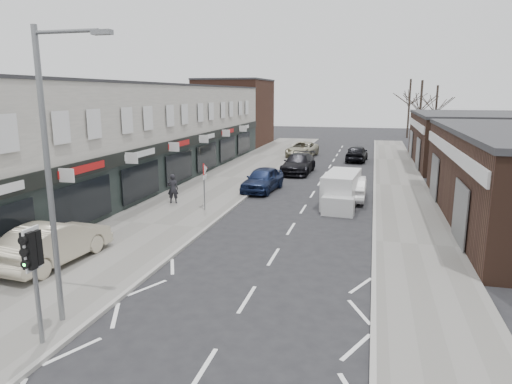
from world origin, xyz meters
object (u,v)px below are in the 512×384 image
Objects in this scene: parked_car_left_c at (302,149)px; parked_car_left_a at (263,179)px; parked_car_right_a at (352,187)px; white_van at (341,190)px; parked_car_right_b at (357,153)px; traffic_light at (33,259)px; pedestrian at (173,189)px; warning_sign at (205,173)px; sedan_on_pavement at (55,242)px; parked_car_left_b at (298,164)px; street_lamp at (53,164)px.

parked_car_left_a is at bearing -85.49° from parked_car_left_c.
white_van is at bearing 73.76° from parked_car_right_a.
parked_car_right_b is (5.60, 15.66, -0.01)m from parked_car_left_a.
traffic_light is 15.48m from pedestrian.
warning_sign reaches higher than pedestrian.
sedan_on_pavement is 2.80× the size of pedestrian.
parked_car_left_b is (2.96, 13.81, -1.40)m from warning_sign.
traffic_light is 0.66× the size of parked_car_left_a.
parked_car_left_c is (1.00, 37.69, -1.64)m from traffic_light.
warning_sign is 0.53× the size of white_van.
traffic_light is at bearing 70.39° from parked_car_right_a.
parked_car_left_c is at bearing 109.80° from white_van.
sedan_on_pavement is (-3.32, 3.83, -3.70)m from street_lamp.
traffic_light is 0.68× the size of parked_car_right_a.
parked_car_right_b is (9.76, 20.82, -0.20)m from pedestrian.
traffic_light is 0.67× the size of parked_car_right_b.
street_lamp is 17.80m from white_van.
street_lamp is 2.96× the size of warning_sign.
parked_car_left_a is at bearing 86.62° from street_lamp.
parked_car_right_a is at bearing -170.66° from pedestrian.
white_van reaches higher than parked_car_left_a.
sedan_on_pavement is at bearing -106.64° from warning_sign.
street_lamp reaches higher than pedestrian.
parked_car_left_c is at bearing 98.76° from parked_car_left_b.
parked_car_left_a is (4.44, 15.21, -0.12)m from sedan_on_pavement.
traffic_light is 0.61× the size of white_van.
parked_car_right_a is at bearing -59.30° from parked_car_left_b.
parked_car_left_b is 1.19× the size of parked_car_right_b.
warning_sign is 1.56× the size of pedestrian.
warning_sign is 0.48× the size of parked_car_left_c.
parked_car_left_b is at bearing 77.91° from warning_sign.
parked_car_right_a is at bearing -4.36° from parked_car_left_a.
parked_car_left_b is at bearing 86.50° from parked_car_left_a.
street_lamp is 1.71× the size of parked_car_left_a.
parked_car_left_b is (1.20, 7.58, 0.00)m from parked_car_left_a.
parked_car_left_a reaches higher than parked_car_right_a.
traffic_light reaches higher than parked_car_left_b.
traffic_light is 20.50m from parked_car_right_a.
parked_car_left_b is at bearing -60.85° from parked_car_right_a.
parked_car_left_c is 1.22× the size of parked_car_right_a.
street_lamp reaches higher than sedan_on_pavement.
parked_car_right_b is (7.36, 21.89, -1.42)m from warning_sign.
parked_car_left_a reaches higher than parked_car_right_b.
parked_car_right_b is (0.20, 18.55, -0.13)m from white_van.
sedan_on_pavement is 0.87× the size of parked_car_left_c.
street_lamp is (-0.13, 1.22, 2.20)m from traffic_light.
sedan_on_pavement is at bearing -123.69° from white_van.
parked_car_right_b is at bearing -88.53° from parked_car_right_a.
parked_car_right_b is at bearing 63.25° from parked_car_left_b.
parked_car_left_b is 9.20m from parked_car_right_b.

